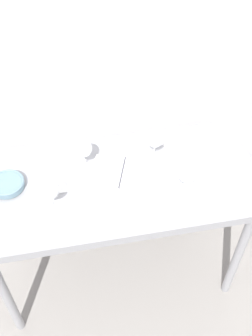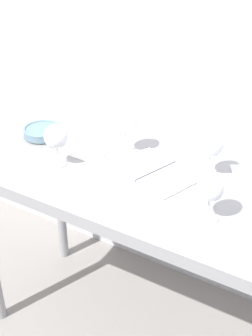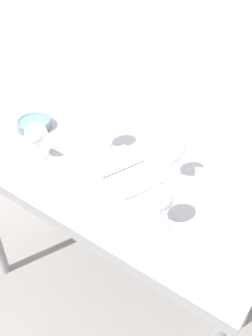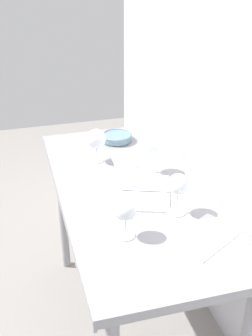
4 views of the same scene
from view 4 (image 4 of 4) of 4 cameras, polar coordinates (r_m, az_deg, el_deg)
ground_plane at (r=2.61m, az=0.82°, el=-19.99°), size 6.00×6.00×0.00m
back_wall at (r=2.04m, az=14.61°, el=8.88°), size 3.80×0.04×2.60m
steel_counter at (r=2.08m, az=0.81°, el=-5.33°), size 1.40×0.65×0.90m
wine_glass_near_right at (r=1.68m, az=-0.06°, el=-5.38°), size 0.09×0.09×0.17m
wine_glass_far_right at (r=1.82m, az=6.63°, el=-2.23°), size 0.09×0.09×0.18m
wine_glass_near_left at (r=2.22m, az=-3.77°, el=3.66°), size 0.10×0.10×0.17m
wine_glass_far_left at (r=2.11m, az=3.02°, el=2.67°), size 0.09×0.09×0.18m
open_notebook at (r=2.00m, az=2.48°, el=-3.07°), size 0.36×0.30×0.01m
tasting_sheet_upper at (r=2.30m, az=1.02°, el=1.24°), size 0.20×0.24×0.00m
tasting_sheet_lower at (r=1.76m, az=9.97°, el=-8.57°), size 0.28×0.32×0.00m
tasting_bowl at (r=2.48m, az=-1.18°, el=3.94°), size 0.17×0.17×0.04m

